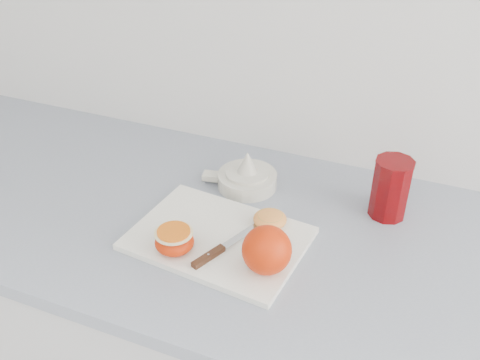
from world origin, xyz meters
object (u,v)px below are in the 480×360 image
(cutting_board, at_px, (218,238))
(citrus_juicer, at_px, (247,177))
(red_tumbler, at_px, (390,190))
(half_orange, at_px, (174,241))

(cutting_board, relative_size, citrus_juicer, 1.95)
(citrus_juicer, relative_size, red_tumbler, 1.30)
(red_tumbler, bearing_deg, half_orange, -140.89)
(cutting_board, bearing_deg, citrus_juicer, 95.61)
(cutting_board, bearing_deg, half_orange, -130.05)
(cutting_board, xyz_separation_m, half_orange, (-0.06, -0.07, 0.03))
(cutting_board, xyz_separation_m, red_tumbler, (0.28, 0.21, 0.05))
(cutting_board, distance_m, half_orange, 0.09)
(cutting_board, xyz_separation_m, citrus_juicer, (-0.02, 0.20, 0.02))
(citrus_juicer, distance_m, red_tumbler, 0.30)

